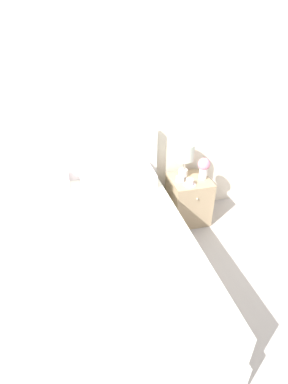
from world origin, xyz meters
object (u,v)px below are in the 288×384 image
bed (85,262)px  flower_vase (204,167)px  alarm_clock (180,179)px  teacup (190,182)px  table_lamp (184,154)px  nightstand (188,199)px

bed → flower_vase: (1.36, 0.74, 0.36)m
alarm_clock → flower_vase: bearing=2.4°
flower_vase → teacup: bearing=-153.2°
table_lamp → teacup: bearing=-89.1°
nightstand → alarm_clock: bearing=-168.8°
table_lamp → alarm_clock: size_ratio=5.02×
table_lamp → flower_vase: table_lamp is taller
bed → table_lamp: 1.51m
bed → nightstand: (1.22, 0.75, -0.05)m
table_lamp → nightstand: bearing=-57.0°
nightstand → teacup: 0.32m
bed → flower_vase: size_ratio=8.76×
bed → flower_vase: 1.58m
flower_vase → alarm_clock: 0.29m
nightstand → alarm_clock: size_ratio=6.93×
bed → teacup: bed is taller
table_lamp → alarm_clock: table_lamp is taller
table_lamp → bed: bearing=-144.3°
teacup → nightstand: bearing=64.9°
table_lamp → flower_vase: (0.19, -0.10, -0.12)m
table_lamp → flower_vase: size_ratio=1.58×
table_lamp → flower_vase: 0.25m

